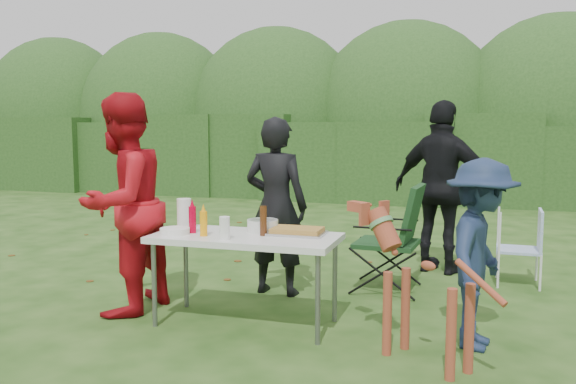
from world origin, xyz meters
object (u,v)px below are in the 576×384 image
(ketchup_bottle, at_px, (192,220))
(beer_bottle, at_px, (263,221))
(lawn_chair, at_px, (519,247))
(mustard_bottle, at_px, (204,224))
(folding_table, at_px, (245,242))
(paper_towel_roll, at_px, (184,214))
(camping_chair, at_px, (387,237))
(person_black_puffy, at_px, (442,187))
(dog, at_px, (428,289))
(child, at_px, (480,254))
(person_cook, at_px, (276,206))
(person_red_jacket, at_px, (122,204))

(ketchup_bottle, height_order, beer_bottle, beer_bottle)
(lawn_chair, distance_m, mustard_bottle, 3.31)
(folding_table, bearing_deg, paper_towel_roll, 169.63)
(lawn_chair, bearing_deg, camping_chair, 27.74)
(person_black_puffy, bearing_deg, camping_chair, 82.43)
(folding_table, bearing_deg, lawn_chair, 42.02)
(ketchup_bottle, xyz_separation_m, beer_bottle, (0.60, 0.06, 0.01))
(dog, relative_size, mustard_bottle, 5.47)
(camping_chair, bearing_deg, folding_table, 59.42)
(camping_chair, bearing_deg, child, 127.42)
(person_cook, relative_size, person_red_jacket, 0.90)
(lawn_chair, distance_m, paper_towel_roll, 3.40)
(person_black_puffy, distance_m, dog, 2.71)
(child, height_order, lawn_chair, child)
(beer_bottle, bearing_deg, dog, -17.81)
(person_red_jacket, bearing_deg, folding_table, 96.37)
(child, bearing_deg, camping_chair, 43.43)
(camping_chair, bearing_deg, paper_towel_roll, 43.19)
(camping_chair, height_order, ketchup_bottle, camping_chair)
(ketchup_bottle, bearing_deg, camping_chair, 44.99)
(person_black_puffy, bearing_deg, person_cook, 62.06)
(dog, bearing_deg, person_black_puffy, -53.92)
(child, relative_size, mustard_bottle, 6.96)
(person_red_jacket, bearing_deg, paper_towel_roll, 108.51)
(folding_table, bearing_deg, camping_chair, 55.18)
(person_cook, distance_m, child, 2.08)
(dog, distance_m, lawn_chair, 2.50)
(child, relative_size, camping_chair, 1.31)
(ketchup_bottle, bearing_deg, child, 1.73)
(folding_table, distance_m, camping_chair, 1.66)
(folding_table, bearing_deg, child, 1.02)
(folding_table, relative_size, person_black_puffy, 0.79)
(mustard_bottle, relative_size, beer_bottle, 0.83)
(mustard_bottle, relative_size, paper_towel_roll, 0.77)
(camping_chair, xyz_separation_m, mustard_bottle, (-1.25, -1.50, 0.31))
(child, distance_m, mustard_bottle, 2.13)
(person_black_puffy, bearing_deg, paper_towel_roll, 66.70)
(mustard_bottle, distance_m, paper_towel_roll, 0.39)
(person_red_jacket, bearing_deg, lawn_chair, 126.92)
(person_black_puffy, height_order, lawn_chair, person_black_puffy)
(dog, bearing_deg, ketchup_bottle, 23.87)
(person_cook, bearing_deg, mustard_bottle, 80.81)
(mustard_bottle, distance_m, ketchup_bottle, 0.18)
(person_red_jacket, bearing_deg, camping_chair, 129.45)
(person_black_puffy, relative_size, dog, 1.73)
(lawn_chair, bearing_deg, person_cook, 26.34)
(person_red_jacket, relative_size, beer_bottle, 7.91)
(dog, xyz_separation_m, mustard_bottle, (-1.78, 0.27, 0.32))
(folding_table, relative_size, camping_chair, 1.41)
(person_black_puffy, distance_m, child, 2.29)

